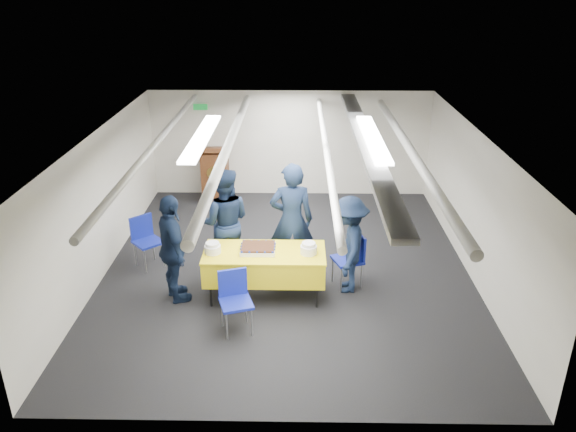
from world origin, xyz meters
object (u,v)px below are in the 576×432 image
(sailor_a, at_px, (292,220))
(sailor_d, at_px, (349,245))
(chair_left, at_px, (145,236))
(sailor_c, at_px, (173,249))
(sheet_cake, at_px, (258,248))
(sailor_b, at_px, (224,222))
(serving_table, at_px, (265,264))
(podium, at_px, (215,174))
(chair_right, at_px, (352,254))
(chair_near, at_px, (235,295))

(sailor_a, height_order, sailor_d, sailor_a)
(chair_left, bearing_deg, sailor_c, -56.65)
(sheet_cake, height_order, chair_left, chair_left)
(sailor_b, bearing_deg, sailor_d, 162.58)
(serving_table, distance_m, podium, 4.13)
(sailor_b, bearing_deg, sailor_c, 49.98)
(chair_right, xyz_separation_m, sailor_c, (-2.69, -0.48, 0.31))
(chair_right, height_order, chair_left, same)
(sailor_d, bearing_deg, sailor_c, -76.75)
(chair_left, distance_m, sailor_d, 3.42)
(chair_right, relative_size, sailor_c, 0.52)
(serving_table, relative_size, sheet_cake, 3.45)
(sheet_cake, relative_size, chair_right, 0.60)
(podium, bearing_deg, sheet_cake, -73.14)
(sheet_cake, bearing_deg, serving_table, -11.38)
(chair_left, xyz_separation_m, sailor_d, (3.32, -0.75, 0.24))
(podium, bearing_deg, sailor_a, -62.32)
(sailor_a, relative_size, sailor_c, 1.13)
(sheet_cake, height_order, sailor_c, sailor_c)
(sailor_b, distance_m, sailor_c, 1.08)
(sheet_cake, bearing_deg, podium, 106.86)
(sailor_a, distance_m, sailor_b, 1.08)
(sailor_b, relative_size, sailor_c, 1.07)
(podium, relative_size, chair_right, 1.44)
(chair_right, relative_size, sailor_a, 0.46)
(sheet_cake, xyz_separation_m, podium, (-1.18, 3.91, -0.20))
(podium, distance_m, sailor_b, 3.23)
(chair_near, relative_size, sailor_c, 0.52)
(chair_right, height_order, sailor_a, sailor_a)
(chair_near, bearing_deg, chair_right, 35.48)
(chair_near, relative_size, sailor_b, 0.48)
(chair_near, distance_m, sailor_b, 1.67)
(podium, relative_size, sailor_a, 0.66)
(chair_near, xyz_separation_m, sailor_c, (-0.97, 0.74, 0.31))
(podium, xyz_separation_m, chair_right, (2.63, -3.54, -0.08))
(serving_table, distance_m, sheet_cake, 0.27)
(serving_table, relative_size, sailor_b, 1.00)
(sailor_b, bearing_deg, chair_near, 98.69)
(sailor_a, bearing_deg, sailor_b, -4.61)
(sailor_a, bearing_deg, sailor_d, 147.49)
(sailor_b, xyz_separation_m, sailor_d, (1.95, -0.52, -0.13))
(chair_left, bearing_deg, sailor_d, -12.67)
(chair_right, distance_m, chair_left, 3.46)
(chair_left, relative_size, sailor_b, 0.48)
(chair_right, distance_m, sailor_b, 2.10)
(chair_left, height_order, sailor_c, sailor_c)
(sailor_c, height_order, sailor_d, sailor_c)
(podium, bearing_deg, sailor_b, -79.33)
(serving_table, xyz_separation_m, sailor_a, (0.40, 0.74, 0.39))
(sheet_cake, xyz_separation_m, sailor_c, (-1.24, -0.11, 0.03))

